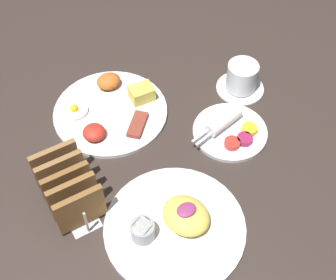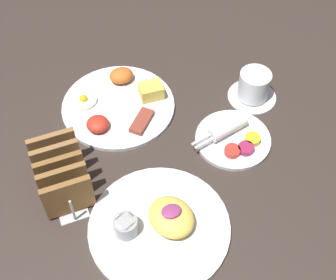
# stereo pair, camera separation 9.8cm
# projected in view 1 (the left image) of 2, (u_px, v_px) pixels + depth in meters

# --- Properties ---
(ground_plane) EXTENTS (3.00, 3.00, 0.00)m
(ground_plane) POSITION_uv_depth(u_px,v_px,m) (166.00, 168.00, 1.03)
(ground_plane) COLOR #332823
(plate_breakfast) EXTENTS (0.27, 0.27, 0.05)m
(plate_breakfast) POSITION_uv_depth(u_px,v_px,m) (111.00, 109.00, 1.13)
(plate_breakfast) COLOR white
(plate_breakfast) RESTS_ON ground_plane
(plate_condiments) EXTENTS (0.19, 0.17, 0.04)m
(plate_condiments) POSITION_uv_depth(u_px,v_px,m) (230.00, 130.00, 1.08)
(plate_condiments) COLOR white
(plate_condiments) RESTS_ON ground_plane
(plate_foreground) EXTENTS (0.29, 0.29, 0.06)m
(plate_foreground) POSITION_uv_depth(u_px,v_px,m) (175.00, 224.00, 0.93)
(plate_foreground) COLOR white
(plate_foreground) RESTS_ON ground_plane
(toast_rack) EXTENTS (0.10, 0.18, 0.10)m
(toast_rack) POSITION_uv_depth(u_px,v_px,m) (68.00, 187.00, 0.94)
(toast_rack) COLOR #B7B7BC
(toast_rack) RESTS_ON ground_plane
(coffee_cup) EXTENTS (0.12, 0.12, 0.08)m
(coffee_cup) POSITION_uv_depth(u_px,v_px,m) (242.00, 78.00, 1.16)
(coffee_cup) COLOR white
(coffee_cup) RESTS_ON ground_plane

